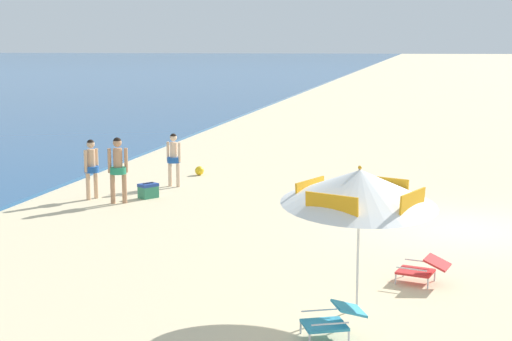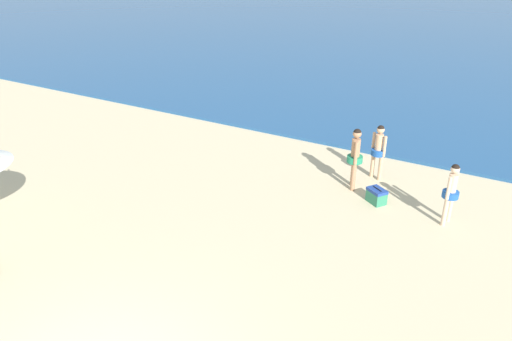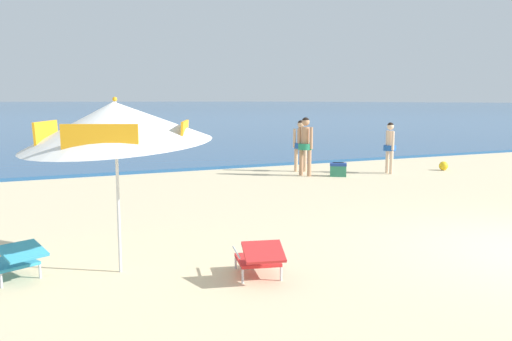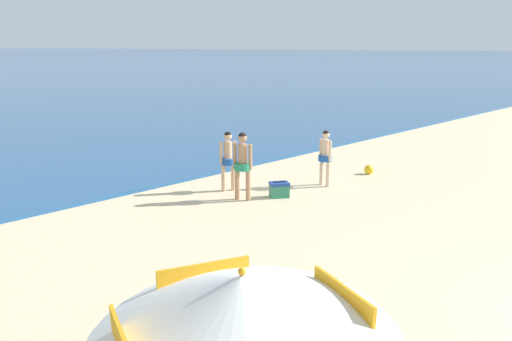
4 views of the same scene
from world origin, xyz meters
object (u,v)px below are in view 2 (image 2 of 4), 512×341
Objects in this scene: person_wading_in at (379,148)px; cooler_box at (376,196)px; person_standing_beside at (451,190)px; person_standing_near_shore at (355,154)px.

cooler_box is at bearing -71.94° from person_wading_in.
person_standing_beside is 0.97× the size of person_wading_in.
person_wading_in reaches higher than cooler_box.
person_standing_near_shore is at bearing 148.71° from cooler_box.
cooler_box is (0.47, -1.44, -0.75)m from person_wading_in.
person_wading_in is 2.70× the size of cooler_box.
person_standing_beside is 1.94m from cooler_box.
person_standing_beside is 2.76m from person_wading_in.
cooler_box is (0.84, -0.51, -0.82)m from person_standing_near_shore.
person_standing_near_shore is at bearing 165.88° from person_standing_beside.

